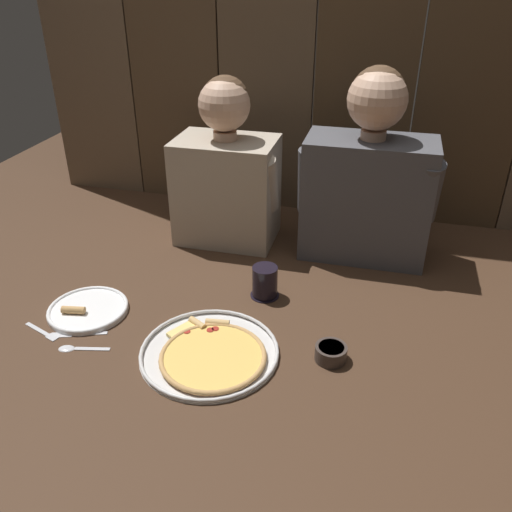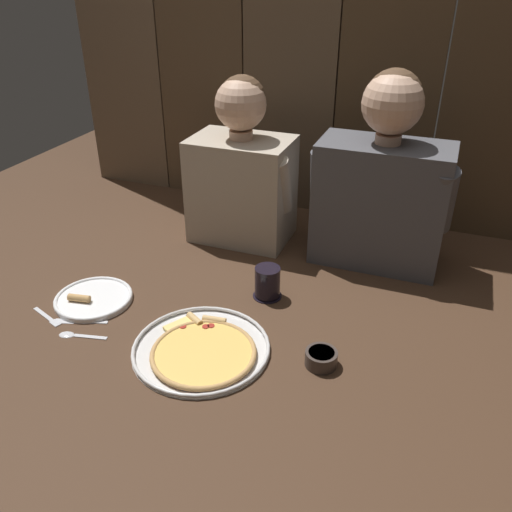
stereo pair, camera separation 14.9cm
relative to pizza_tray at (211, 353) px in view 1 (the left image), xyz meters
name	(u,v)px [view 1 (the left image)]	position (x,y,z in m)	size (l,w,h in m)	color
ground_plane	(257,330)	(0.09, 0.14, -0.01)	(3.20, 3.20, 0.00)	#422B1C
pizza_tray	(211,353)	(0.00, 0.00, 0.00)	(0.37, 0.37, 0.03)	silver
dinner_plate	(88,309)	(-0.41, 0.10, 0.00)	(0.23, 0.23, 0.03)	white
drinking_glass	(265,282)	(0.07, 0.31, 0.04)	(0.09, 0.09, 0.10)	black
dipping_bowl	(331,352)	(0.31, 0.06, 0.01)	(0.08, 0.08, 0.04)	#3D332D
table_fork	(43,332)	(-0.49, -0.02, -0.01)	(0.13, 0.06, 0.01)	silver
table_knife	(78,334)	(-0.39, 0.00, -0.01)	(0.15, 0.06, 0.01)	silver
table_spoon	(75,348)	(-0.36, -0.06, -0.01)	(0.14, 0.05, 0.01)	silver
diner_left	(226,172)	(-0.15, 0.66, 0.25)	(0.38, 0.24, 0.58)	#B2A38E
diner_right	(369,177)	(0.34, 0.66, 0.27)	(0.45, 0.22, 0.63)	#4C4C51
wooden_backdrop_wall	(317,23)	(0.09, 0.99, 0.70)	(2.19, 0.03, 1.41)	brown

